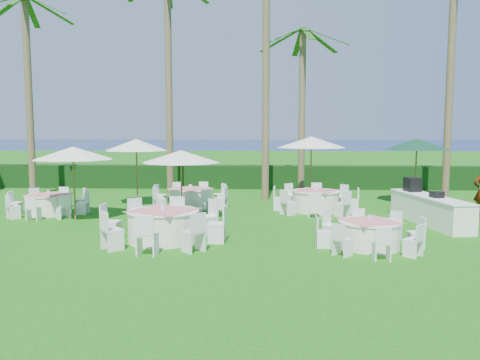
% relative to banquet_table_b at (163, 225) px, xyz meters
% --- Properties ---
extents(ground, '(120.00, 120.00, 0.00)m').
position_rel_banquet_table_b_xyz_m(ground, '(0.21, 0.12, -0.45)').
color(ground, '#175D0F').
rests_on(ground, ground).
extents(hedge, '(34.00, 1.00, 1.20)m').
position_rel_banquet_table_b_xyz_m(hedge, '(0.21, 12.12, 0.15)').
color(hedge, black).
rests_on(hedge, ground).
extents(ocean, '(260.00, 260.00, 0.00)m').
position_rel_banquet_table_b_xyz_m(ocean, '(0.21, 102.12, -0.45)').
color(ocean, '#070E4C').
rests_on(ocean, ground).
extents(banquet_table_b, '(3.44, 3.44, 1.03)m').
position_rel_banquet_table_b_xyz_m(banquet_table_b, '(0.00, 0.00, 0.00)').
color(banquet_table_b, white).
rests_on(banquet_table_b, ground).
extents(banquet_table_c, '(2.75, 2.75, 0.85)m').
position_rel_banquet_table_b_xyz_m(banquet_table_c, '(5.46, -0.49, -0.09)').
color(banquet_table_c, white).
rests_on(banquet_table_c, ground).
extents(banquet_table_d, '(2.85, 2.85, 0.88)m').
position_rel_banquet_table_b_xyz_m(banquet_table_d, '(-5.02, 3.96, -0.07)').
color(banquet_table_d, white).
rests_on(banquet_table_d, ground).
extents(banquet_table_e, '(3.00, 3.00, 0.91)m').
position_rel_banquet_table_b_xyz_m(banquet_table_e, '(-0.11, 5.69, -0.06)').
color(banquet_table_e, white).
rests_on(banquet_table_e, ground).
extents(banquet_table_f, '(3.17, 3.17, 0.95)m').
position_rel_banquet_table_b_xyz_m(banquet_table_f, '(4.72, 5.01, -0.04)').
color(banquet_table_f, white).
rests_on(banquet_table_f, ground).
extents(umbrella_a, '(2.70, 2.70, 2.49)m').
position_rel_banquet_table_b_xyz_m(umbrella_a, '(-3.63, 2.92, 1.81)').
color(umbrella_a, brown).
rests_on(umbrella_a, ground).
extents(umbrella_b, '(2.61, 2.61, 2.37)m').
position_rel_banquet_table_b_xyz_m(umbrella_b, '(0.03, 2.84, 1.71)').
color(umbrella_b, brown).
rests_on(umbrella_b, ground).
extents(umbrella_c, '(2.56, 2.56, 2.69)m').
position_rel_banquet_table_b_xyz_m(umbrella_c, '(-2.33, 6.08, 2.00)').
color(umbrella_c, brown).
rests_on(umbrella_c, ground).
extents(umbrella_d, '(2.94, 2.94, 2.78)m').
position_rel_banquet_table_b_xyz_m(umbrella_d, '(4.82, 7.72, 2.08)').
color(umbrella_d, brown).
rests_on(umbrella_d, ground).
extents(umbrella_green, '(2.65, 2.65, 2.71)m').
position_rel_banquet_table_b_xyz_m(umbrella_green, '(9.03, 6.99, 2.02)').
color(umbrella_green, brown).
rests_on(umbrella_green, ground).
extents(buffet_table, '(1.52, 4.02, 1.40)m').
position_rel_banquet_table_b_xyz_m(buffet_table, '(8.13, 2.81, 0.04)').
color(buffet_table, white).
rests_on(buffet_table, ground).
extents(palm_a, '(4.27, 4.36, 9.13)m').
position_rel_banquet_table_b_xyz_m(palm_a, '(-8.06, 8.92, 4.57)').
color(palm_a, brown).
rests_on(palm_a, ground).
extents(palm_b, '(4.17, 4.40, 10.19)m').
position_rel_banquet_table_b_xyz_m(palm_b, '(-1.67, 9.59, 5.11)').
color(palm_b, brown).
rests_on(palm_b, ground).
extents(palm_c, '(4.40, 4.13, 11.05)m').
position_rel_banquet_table_b_xyz_m(palm_c, '(2.86, 7.99, 5.55)').
color(palm_c, brown).
rests_on(palm_c, ground).
extents(palm_d, '(4.13, 4.40, 7.91)m').
position_rel_banquet_table_b_xyz_m(palm_d, '(4.63, 10.39, 3.94)').
color(palm_d, brown).
rests_on(palm_d, ground).
extents(palm_e, '(4.14, 4.40, 10.33)m').
position_rel_banquet_table_b_xyz_m(palm_e, '(10.78, 8.36, 5.18)').
color(palm_e, brown).
rests_on(palm_e, ground).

